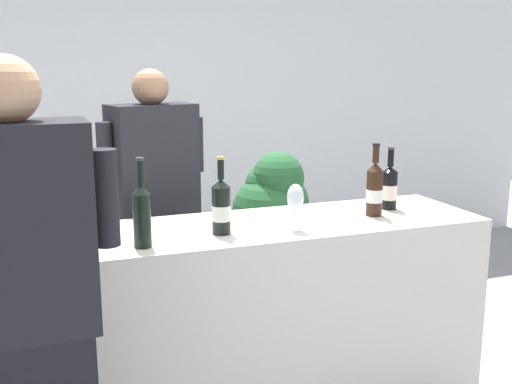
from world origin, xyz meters
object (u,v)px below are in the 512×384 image
at_px(potted_shrub, 272,212).
at_px(wine_bottle_1, 389,187).
at_px(wine_bottle_5, 221,207).
at_px(wine_bottle_3, 142,213).
at_px(person_server, 155,233).
at_px(person_guest, 27,361).
at_px(wine_glass, 295,199).
at_px(wine_bottle_2, 375,189).
at_px(wine_bottle_0, 50,214).

bearing_deg(potted_shrub, wine_bottle_1, -77.47).
bearing_deg(wine_bottle_5, wine_bottle_3, -167.43).
bearing_deg(wine_bottle_1, person_server, 150.23).
distance_m(wine_bottle_1, person_guest, 1.89).
bearing_deg(wine_glass, wine_bottle_2, 13.63).
bearing_deg(wine_bottle_0, person_guest, -98.51).
height_order(wine_glass, potted_shrub, wine_glass).
relative_size(wine_bottle_0, wine_bottle_5, 1.01).
bearing_deg(person_guest, wine_bottle_1, 23.48).
relative_size(wine_bottle_2, person_guest, 0.20).
xyz_separation_m(wine_bottle_0, wine_bottle_1, (1.61, 0.03, -0.01)).
relative_size(person_server, potted_shrub, 1.43).
height_order(wine_bottle_0, wine_bottle_5, wine_bottle_0).
bearing_deg(person_guest, wine_bottle_5, 36.89).
bearing_deg(wine_glass, wine_bottle_1, 18.97).
bearing_deg(wine_bottle_5, person_server, 100.73).
bearing_deg(wine_bottle_1, wine_bottle_0, -178.78).
distance_m(wine_bottle_0, wine_bottle_2, 1.46).
relative_size(wine_bottle_1, wine_glass, 1.52).
xyz_separation_m(wine_bottle_0, person_guest, (-0.11, -0.71, -0.28)).
height_order(wine_bottle_2, person_server, person_server).
distance_m(wine_bottle_1, wine_bottle_3, 1.29).
bearing_deg(wine_bottle_0, person_server, 50.03).
relative_size(wine_bottle_1, person_guest, 0.18).
bearing_deg(wine_glass, wine_bottle_3, -178.19).
bearing_deg(wine_glass, wine_bottle_0, 170.19).
relative_size(wine_bottle_3, person_server, 0.21).
bearing_deg(wine_bottle_2, wine_bottle_5, -175.97).
bearing_deg(wine_bottle_1, potted_shrub, 102.53).
xyz_separation_m(wine_bottle_0, wine_bottle_2, (1.46, -0.06, 0.01)).
relative_size(wine_bottle_1, person_server, 0.18).
distance_m(wine_bottle_0, wine_bottle_1, 1.61).
height_order(wine_bottle_1, potted_shrub, wine_bottle_1).
height_order(wine_bottle_3, person_guest, person_guest).
height_order(wine_bottle_3, wine_glass, wine_bottle_3).
xyz_separation_m(wine_glass, potted_shrub, (0.38, 1.22, -0.37)).
distance_m(wine_bottle_0, person_server, 0.89).
height_order(wine_glass, person_guest, person_guest).
relative_size(wine_bottle_3, wine_glass, 1.74).
distance_m(wine_bottle_1, potted_shrub, 1.09).
relative_size(wine_bottle_0, person_server, 0.20).
relative_size(wine_bottle_2, potted_shrub, 0.29).
height_order(wine_bottle_1, wine_bottle_3, wine_bottle_3).
bearing_deg(wine_glass, person_guest, -154.18).
height_order(wine_bottle_2, wine_glass, wine_bottle_2).
distance_m(wine_bottle_1, wine_glass, 0.64).
relative_size(wine_bottle_5, potted_shrub, 0.28).
bearing_deg(potted_shrub, wine_glass, -107.22).
bearing_deg(person_server, person_guest, -115.51).
xyz_separation_m(person_server, person_guest, (-0.65, -1.35, 0.03)).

